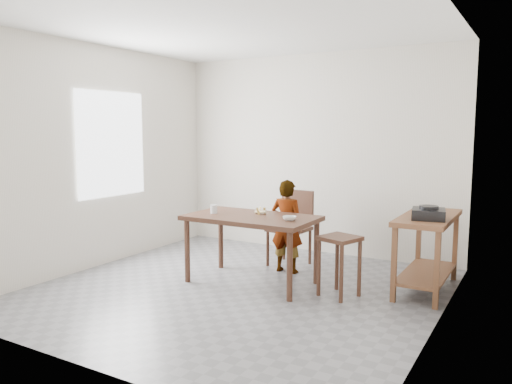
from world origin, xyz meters
The scene contains 17 objects.
floor centered at (0.00, 0.00, -0.02)m, with size 4.00×4.00×0.04m, color slate.
ceiling centered at (0.00, 0.00, 2.72)m, with size 4.00×4.00×0.04m, color white.
wall_back centered at (0.00, 2.02, 1.35)m, with size 4.00×0.04×2.70m, color silver.
wall_front centered at (0.00, -2.02, 1.35)m, with size 4.00×0.04×2.70m, color silver.
wall_left centered at (-2.02, 0.00, 1.35)m, with size 0.04×4.00×2.70m, color silver.
wall_right centered at (2.02, 0.00, 1.35)m, with size 0.04×4.00×2.70m, color silver.
window_pane centered at (-1.97, 0.20, 1.50)m, with size 0.02×1.10×1.30m, color white.
dining_table centered at (0.00, 0.30, 0.38)m, with size 1.40×0.80×0.75m, color #41261A, non-canonical shape.
prep_counter centered at (1.72, 1.00, 0.40)m, with size 0.50×1.20×0.80m, color brown, non-canonical shape.
child centered at (0.15, 0.87, 0.55)m, with size 0.40×0.26×1.10m, color white.
dining_chair centered at (0.03, 1.16, 0.46)m, with size 0.45×0.45×0.92m, color #41261A, non-canonical shape.
stool centered at (0.99, 0.36, 0.31)m, with size 0.35×0.35×0.62m, color #41261A, non-canonical shape.
glass_tumbler centered at (-0.45, 0.23, 0.80)m, with size 0.08×0.08×0.09m, color white.
small_bowl centered at (0.49, 0.25, 0.77)m, with size 0.14×0.14×0.05m, color silver.
banana centered at (0.03, 0.45, 0.78)m, with size 0.15×0.11×0.05m, color #FDF058, non-canonical shape.
serving_bowl centered at (1.67, 1.24, 0.83)m, with size 0.21×0.21×0.05m, color silver.
gas_burner centered at (1.77, 0.76, 0.85)m, with size 0.31×0.31×0.10m, color black.
Camera 1 is at (2.73, -4.31, 1.68)m, focal length 35.00 mm.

